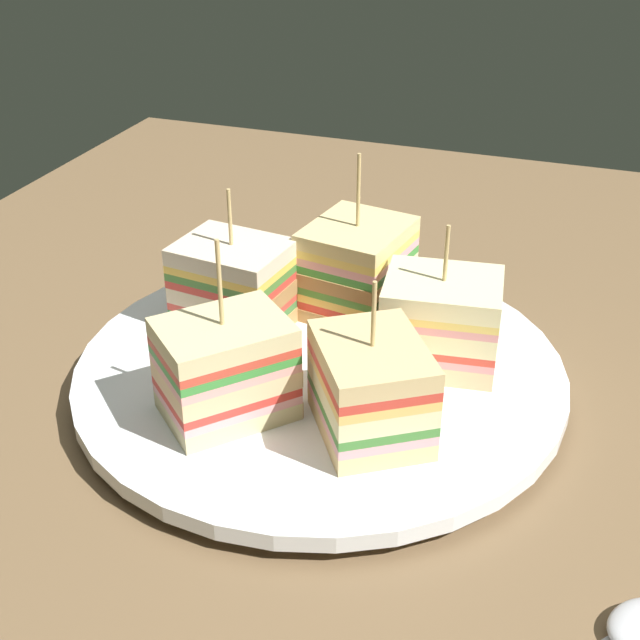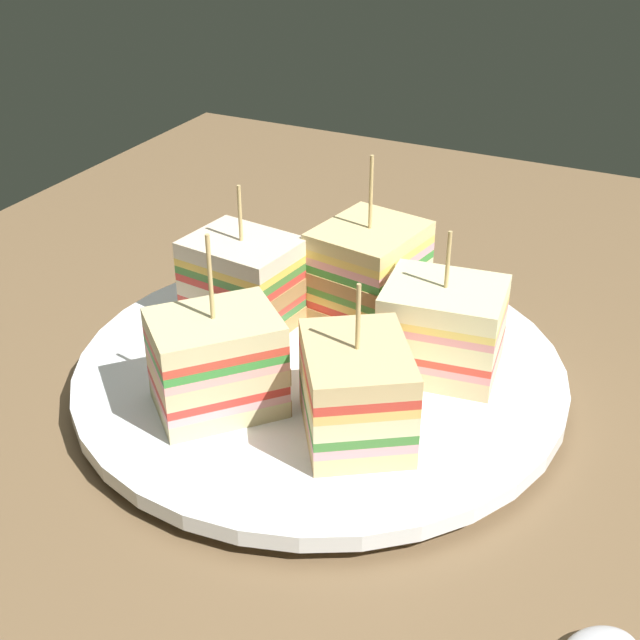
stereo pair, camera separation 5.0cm
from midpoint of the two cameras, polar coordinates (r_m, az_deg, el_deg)
The scene contains 7 objects.
ground_plane at distance 53.44cm, azimuth -2.71°, elevation -5.34°, with size 92.68×76.39×1.80cm, color brown.
plate at distance 52.33cm, azimuth -2.76°, elevation -3.59°, with size 29.64×29.64×1.77cm.
sandwich_wedge_0 at distance 56.27cm, azimuth -0.19°, elevation 3.41°, with size 7.71×6.91×10.89cm.
sandwich_wedge_1 at distance 55.01cm, azimuth -8.36°, elevation 2.21°, with size 6.12×7.44×9.41cm.
sandwich_wedge_2 at distance 46.72cm, azimuth -9.37°, elevation -3.37°, with size 8.45×8.33×10.55cm.
sandwich_wedge_3 at distance 44.88cm, azimuth 0.20°, elevation -4.71°, with size 8.60×8.16×9.05cm.
sandwich_wedge_4 at distance 50.93cm, azimuth 5.22°, elevation -0.17°, with size 6.45×7.50×8.95cm.
Camera 1 is at (41.11, 14.64, 30.05)cm, focal length 47.95 mm.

